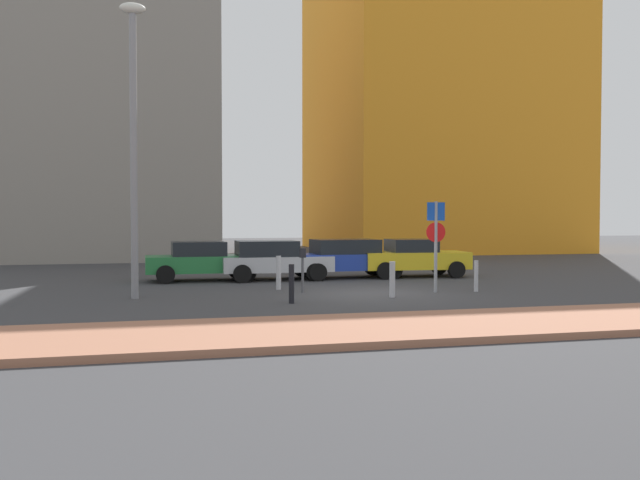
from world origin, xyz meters
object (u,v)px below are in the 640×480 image
Objects in this scene: traffic_bollard_near at (392,279)px; traffic_bollard_far at (291,284)px; parked_car_yellow at (413,257)px; parked_car_blue at (347,258)px; traffic_bollard_edge at (476,276)px; street_lamp at (134,128)px; parking_meter at (303,264)px; parked_car_silver at (273,259)px; parked_car_green at (203,260)px; parking_sign_post at (436,235)px; traffic_bollard_mid at (279,273)px.

traffic_bollard_far is at bearing -168.53° from traffic_bollard_near.
parked_car_yellow is 4.10× the size of traffic_bollard_near.
parked_car_blue is 4.81× the size of traffic_bollard_edge.
parked_car_blue is 9.75m from street_lamp.
traffic_bollard_edge is at bearing -10.64° from parking_meter.
parked_car_silver is 7.68m from street_lamp.
parking_meter is (2.67, -4.60, 0.14)m from parked_car_green.
traffic_bollard_near is (4.88, -6.37, -0.22)m from parked_car_green.
parked_car_silver is at bearing 128.40° from parking_sign_post.
parked_car_green is at bearing 120.42° from traffic_bollard_mid.
parking_meter is 1.30× the size of traffic_bollard_far.
parked_car_blue is 7.70m from traffic_bollard_far.
traffic_bollard_near is 3.91m from traffic_bollard_mid.
parked_car_green is at bearing 173.70° from parked_car_silver.
parked_car_green is at bearing 144.74° from traffic_bollard_edge.
parking_sign_post is 2.59× the size of traffic_bollard_mid.
traffic_bollard_edge is at bearing 13.12° from traffic_bollard_far.
parked_car_yellow is at bearing 75.33° from parking_sign_post.
street_lamp reaches higher than parked_car_blue.
traffic_bollard_mid is (-0.56, 1.00, -0.34)m from parking_meter.
traffic_bollard_far is at bearing -94.40° from traffic_bollard_mid.
parking_sign_post is 2.31m from traffic_bollard_near.
parking_sign_post reaches higher than parking_meter.
street_lamp is at bearing -147.61° from parked_car_blue.
traffic_bollard_far is at bearing -108.92° from parking_meter.
traffic_bollard_far is (-6.11, -6.72, -0.23)m from parked_car_yellow.
parked_car_blue is 6.03m from traffic_bollard_edge.
traffic_bollard_mid is at bearing -132.83° from parked_car_blue.
parked_car_green is 3.12× the size of parking_meter.
parked_car_green reaches higher than traffic_bollard_far.
traffic_bollard_near is (-1.73, -0.92, -1.22)m from parking_sign_post.
parked_car_green is 0.91× the size of parked_car_blue.
traffic_bollard_edge is at bearing -35.26° from parked_car_green.
parking_sign_post is at bearing -12.23° from parking_meter.
parked_car_blue is at bearing 47.17° from traffic_bollard_mid.
parked_car_yellow is 3.92× the size of traffic_bollard_mid.
street_lamp is 8.36m from traffic_bollard_near.
parked_car_blue reaches higher than parked_car_silver.
street_lamp is at bearing -155.49° from parked_car_yellow.
traffic_bollard_mid is at bearing 157.62° from parking_sign_post.
street_lamp is (-8.79, 0.56, 3.00)m from parking_sign_post.
street_lamp is (-7.52, -4.77, 3.96)m from parked_car_blue.
parked_car_silver is 2.98× the size of parking_meter.
traffic_bollard_far is at bearing -27.44° from street_lamp.
traffic_bollard_mid is 1.03× the size of traffic_bollard_far.
parking_meter is 5.32m from traffic_bollard_edge.
parking_meter reaches higher than traffic_bollard_near.
parked_car_blue reaches higher than traffic_bollard_edge.
parked_car_blue is 4.32× the size of traffic_bollard_mid.
parked_car_blue is 2.63m from parked_car_yellow.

